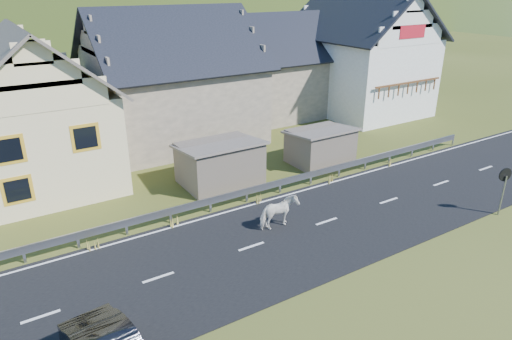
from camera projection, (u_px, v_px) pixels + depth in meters
ground at (326, 222)px, 20.65m from camera, size 160.00×160.00×0.00m
road at (326, 222)px, 20.64m from camera, size 60.00×7.00×0.04m
lane_markings at (327, 221)px, 20.63m from camera, size 60.00×6.60×0.01m
guardrail at (280, 183)px, 23.32m from camera, size 28.10×0.09×0.75m
shed_left at (220, 163)px, 24.34m from camera, size 4.30×3.30×2.40m
shed_right at (320, 146)px, 27.17m from camera, size 3.80×2.90×2.20m
house_cream at (30, 102)px, 23.48m from camera, size 7.80×9.80×8.30m
house_stone_a at (171, 71)px, 30.14m from camera, size 10.80×9.80×8.90m
house_stone_b at (278, 60)px, 36.76m from camera, size 9.80×8.80×8.10m
house_white at (360, 49)px, 37.04m from camera, size 8.80×10.80×9.70m
mountain at (23, 68)px, 171.80m from camera, size 440.00×280.00×260.00m
horse at (279, 212)px, 19.87m from camera, size 0.83×1.74×1.46m
traffic_mirror at (504, 181)px, 20.71m from camera, size 0.63×0.25×2.33m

